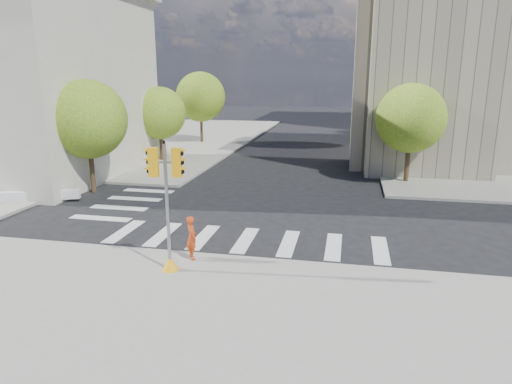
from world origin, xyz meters
The scene contains 14 objects.
ground centered at (0.00, 0.00, 0.00)m, with size 160.00×160.00×0.00m, color black.
sidewalk_near centered at (0.00, -11.00, 0.07)m, with size 30.00×14.00×0.15m, color gray.
sidewalk_far_left centered at (-20.00, 26.00, 0.07)m, with size 28.00×40.00×0.15m, color gray.
tree_lw_near centered at (-10.50, 4.00, 4.20)m, with size 4.40×4.40×6.41m.
tree_lw_mid centered at (-10.50, 14.00, 3.76)m, with size 4.00×4.00×5.77m.
tree_lw_far centered at (-10.50, 24.00, 4.54)m, with size 4.80×4.80×6.95m.
tree_re_near centered at (7.50, 10.00, 4.05)m, with size 4.20×4.20×6.16m.
tree_re_mid centered at (7.50, 22.00, 4.35)m, with size 4.60×4.60×6.66m.
tree_re_far centered at (7.50, 34.00, 3.87)m, with size 4.00×4.00×5.88m.
lamp_near centered at (8.00, 14.00, 4.58)m, with size 0.35×0.18×8.11m.
lamp_far centered at (8.00, 28.00, 4.58)m, with size 0.35×0.18×8.11m.
traffic_signal centered at (-1.88, -5.70, 2.03)m, with size 1.08×0.56×4.44m.
photographer centered at (-1.47, -4.60, 0.95)m, with size 0.58×0.38×1.60m, color #C33E12.
planter_wall centered at (-13.00, 1.04, 0.40)m, with size 6.00×0.40×0.50m, color silver.
Camera 1 is at (3.89, -19.25, 6.61)m, focal length 32.00 mm.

